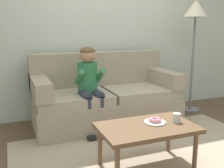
# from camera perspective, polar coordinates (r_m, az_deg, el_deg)

# --- Properties ---
(ground) EXTENTS (10.00, 10.00, 0.00)m
(ground) POSITION_cam_1_polar(r_m,az_deg,el_deg) (3.19, 5.78, -12.86)
(ground) COLOR brown
(wall_back) EXTENTS (8.00, 0.10, 2.80)m
(wall_back) POSITION_cam_1_polar(r_m,az_deg,el_deg) (4.19, -2.81, 12.82)
(wall_back) COLOR beige
(wall_back) RESTS_ON ground
(area_rug) EXTENTS (2.86, 1.70, 0.01)m
(area_rug) POSITION_cam_1_polar(r_m,az_deg,el_deg) (2.99, 8.05, -14.57)
(area_rug) COLOR tan
(area_rug) RESTS_ON ground
(couch) EXTENTS (1.98, 0.90, 0.99)m
(couch) POSITION_cam_1_polar(r_m,az_deg,el_deg) (3.77, -1.44, -3.16)
(couch) COLOR tan
(couch) RESTS_ON ground
(coffee_table) EXTENTS (0.91, 0.56, 0.44)m
(coffee_table) POSITION_cam_1_polar(r_m,az_deg,el_deg) (2.57, 7.49, -9.87)
(coffee_table) COLOR brown
(coffee_table) RESTS_ON ground
(person_child) EXTENTS (0.34, 0.58, 1.10)m
(person_child) POSITION_cam_1_polar(r_m,az_deg,el_deg) (3.41, -4.87, 0.66)
(person_child) COLOR #337A4C
(person_child) RESTS_ON ground
(plate) EXTENTS (0.21, 0.21, 0.01)m
(plate) POSITION_cam_1_polar(r_m,az_deg,el_deg) (2.63, 9.17, -8.08)
(plate) COLOR white
(plate) RESTS_ON coffee_table
(donut) EXTENTS (0.17, 0.17, 0.04)m
(donut) POSITION_cam_1_polar(r_m,az_deg,el_deg) (2.62, 9.18, -7.57)
(donut) COLOR pink
(donut) RESTS_ON plate
(mug) EXTENTS (0.08, 0.08, 0.09)m
(mug) POSITION_cam_1_polar(r_m,az_deg,el_deg) (2.68, 13.67, -7.03)
(mug) COLOR silver
(mug) RESTS_ON coffee_table
(toy_controller) EXTENTS (0.23, 0.09, 0.05)m
(toy_controller) POSITION_cam_1_polar(r_m,az_deg,el_deg) (3.41, 11.99, -10.95)
(toy_controller) COLOR red
(toy_controller) RESTS_ON ground
(floor_lamp) EXTENTS (0.37, 0.37, 1.76)m
(floor_lamp) POSITION_cam_1_polar(r_m,az_deg,el_deg) (4.40, 17.41, 13.30)
(floor_lamp) COLOR slate
(floor_lamp) RESTS_ON ground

